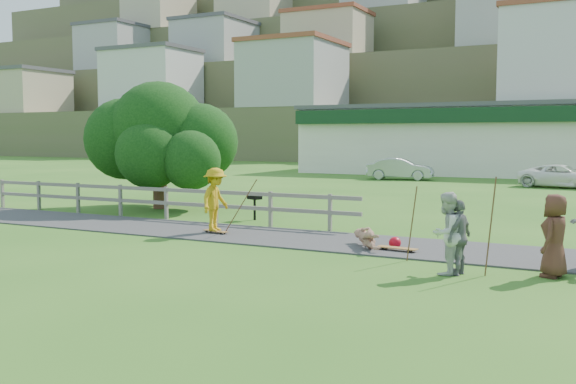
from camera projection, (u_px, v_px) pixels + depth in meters
name	position (u px, v px, depth m)	size (l,w,h in m)	color
ground	(211.00, 242.00, 16.94)	(260.00, 260.00, 0.00)	#2B611B
path	(241.00, 234.00, 18.27)	(34.00, 3.00, 0.04)	#323234
fence	(152.00, 197.00, 21.89)	(15.05, 0.10, 1.10)	slate
strip_mall	(529.00, 139.00, 45.99)	(32.50, 10.75, 5.10)	silver
hillside	(547.00, 59.00, 96.87)	(220.00, 67.00, 47.50)	#575F38
skater_rider	(215.00, 203.00, 18.25)	(1.17, 0.67, 1.80)	#B98D11
skater_fallen	(367.00, 238.00, 15.92)	(1.54, 0.37, 0.56)	#A8745C
spectator_a	(447.00, 233.00, 12.95)	(0.82, 0.64, 1.68)	beige
spectator_b	(459.00, 237.00, 12.94)	(0.90, 0.37, 1.53)	slate
spectator_c	(555.00, 236.00, 12.70)	(0.81, 0.53, 1.67)	#502920
car_silver	(400.00, 169.00, 41.24)	(1.47, 4.21, 1.39)	#A7AAAE
car_white	(563.00, 176.00, 34.72)	(2.08, 4.52, 1.26)	white
tree	(159.00, 154.00, 24.73)	(6.04, 6.04, 4.24)	black
bbq	(255.00, 206.00, 21.41)	(0.43, 0.32, 0.92)	black
longboard_rider	(216.00, 233.00, 18.33)	(0.85, 0.21, 0.09)	#986231
longboard_fallen	(397.00, 250.00, 15.50)	(1.00, 0.24, 0.11)	#986231
helmet	(395.00, 243.00, 15.98)	(0.31, 0.31, 0.31)	#B7091A
pole_rider	(241.00, 201.00, 18.33)	(0.03, 0.03, 1.92)	brown
pole_spec_left	(412.00, 224.00, 14.31)	(0.03, 0.03, 1.71)	brown
pole_spec_right	(491.00, 227.00, 12.77)	(0.03, 0.03, 2.01)	brown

